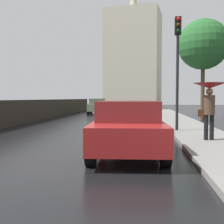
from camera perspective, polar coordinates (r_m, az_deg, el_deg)
ground at (r=6.56m, az=-19.80°, el=-10.86°), size 120.00×120.00×0.00m
car_green_near_kerb at (r=27.49m, az=-2.91°, el=1.15°), size 1.95×3.93×1.48m
car_red_mid_road at (r=7.66m, az=3.19°, el=-3.19°), size 2.05×4.04×1.45m
car_silver_far_ahead at (r=22.04m, az=5.52°, el=0.76°), size 1.92×4.56×1.39m
car_grey_behind_camera at (r=13.09m, az=4.35°, el=-0.57°), size 2.17×4.60×1.41m
pedestrian_with_umbrella_near at (r=9.96m, az=18.84°, el=3.19°), size 1.06×1.06×1.89m
traffic_light at (r=12.76m, az=12.98°, el=11.41°), size 0.26×0.39×4.84m
street_tree_near at (r=20.57m, az=17.75°, el=12.67°), size 3.37×3.37×6.81m
distant_tower at (r=64.60m, az=4.28°, el=10.75°), size 12.94×10.96×26.59m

